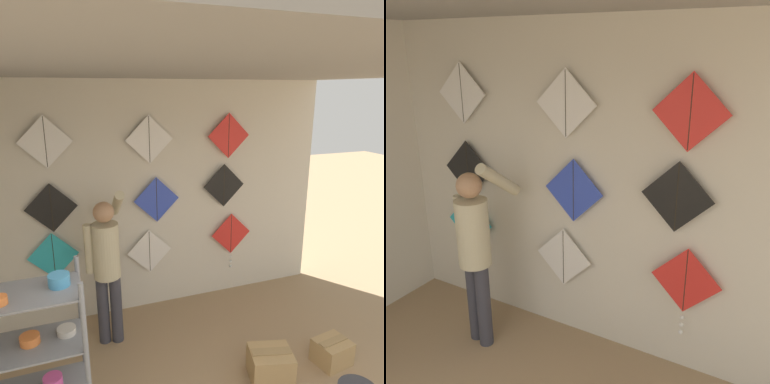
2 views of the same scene
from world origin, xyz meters
The scene contains 11 objects.
back_panel centered at (0.00, 3.33, 1.40)m, with size 4.52×0.06×2.80m, color beige.
shopkeeper centered at (-0.64, 2.74, 0.96)m, with size 0.43×0.56×1.71m.
kite_0 centered at (-1.16, 3.24, 0.88)m, with size 0.55×0.01×0.55m.
kite_1 centered at (-0.06, 3.24, 0.76)m, with size 0.55×0.01×0.55m.
kite_2 centered at (1.05, 3.24, 0.80)m, with size 0.55×0.04×0.76m.
kite_3 centered at (-1.13, 3.24, 1.44)m, with size 0.55×0.01×0.55m.
kite_4 centered at (0.05, 3.24, 1.41)m, with size 0.55×0.01×0.55m.
kite_5 centered at (0.93, 3.24, 1.51)m, with size 0.55×0.01×0.55m.
kite_6 centered at (-1.12, 3.24, 2.16)m, with size 0.55×0.01×0.55m.
kite_7 centered at (-0.02, 3.24, 2.13)m, with size 0.55×0.01×0.55m.
kite_8 centered at (0.98, 3.24, 2.14)m, with size 0.55×0.01×0.55m.
Camera 2 is at (1.75, 0.29, 2.57)m, focal length 40.00 mm.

